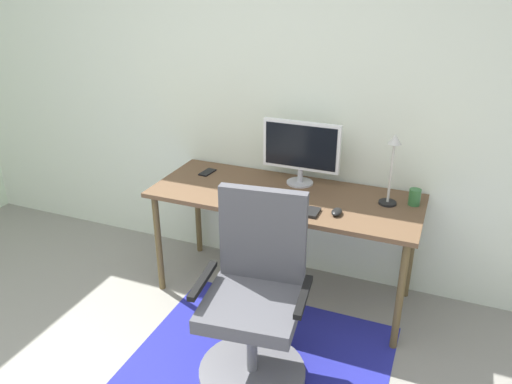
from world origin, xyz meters
name	(u,v)px	position (x,y,z in m)	size (l,w,h in m)	color
wall_back	(250,93)	(0.00, 2.20, 1.30)	(6.00, 0.10, 2.60)	silver
area_rug	(259,363)	(0.53, 1.06, 0.00)	(1.45, 1.26, 0.01)	navy
desk	(285,203)	(0.41, 1.79, 0.69)	(1.74, 0.69, 0.76)	brown
monitor	(301,148)	(0.45, 1.99, 1.01)	(0.52, 0.18, 0.43)	#B2B2B7
keyboard	(284,207)	(0.48, 1.58, 0.77)	(0.43, 0.13, 0.02)	black
computer_mouse	(337,212)	(0.80, 1.62, 0.78)	(0.06, 0.10, 0.03)	black
coffee_cup	(415,197)	(1.21, 1.93, 0.81)	(0.07, 0.07, 0.10)	#2F6734
cell_phone	(207,172)	(-0.22, 1.92, 0.77)	(0.07, 0.14, 0.01)	black
desk_lamp	(392,162)	(1.05, 1.88, 1.04)	(0.11, 0.11, 0.45)	black
office_chair	(255,309)	(0.52, 1.02, 0.42)	(0.62, 0.60, 1.06)	slate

